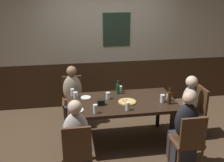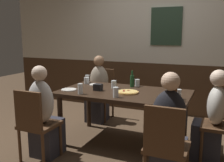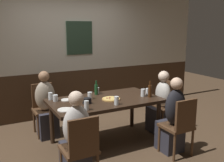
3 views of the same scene
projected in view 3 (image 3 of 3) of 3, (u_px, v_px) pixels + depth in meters
ground_plane at (105, 143)px, 4.21m from camera, size 12.00×12.00×0.00m
wall_back at (70, 54)px, 5.36m from camera, size 6.40×0.13×2.60m
dining_table at (105, 104)px, 4.07m from camera, size 1.73×0.95×0.74m
chair_head_east at (168, 103)px, 4.69m from camera, size 0.40×0.40×0.88m
chair_left_near at (81, 147)px, 2.99m from camera, size 0.40×0.40×0.88m
chair_right_near at (180, 124)px, 3.68m from camera, size 0.40×0.40×0.88m
chair_left_far at (44, 106)px, 4.53m from camera, size 0.40×0.40×0.88m
person_head_east at (160, 106)px, 4.62m from camera, size 0.37×0.34×1.10m
person_left_near at (76, 143)px, 3.13m from camera, size 0.34×0.37×1.14m
person_right_near at (172, 121)px, 3.83m from camera, size 0.34×0.37×1.16m
person_left_far at (46, 109)px, 4.39m from camera, size 0.34×0.37×1.14m
pizza at (111, 99)px, 4.04m from camera, size 0.29×0.29×0.03m
pint_glass_amber at (148, 92)px, 4.28m from camera, size 0.06×0.06×0.12m
tumbler_short at (117, 101)px, 3.76m from camera, size 0.07×0.07×0.13m
pint_glass_stout at (86, 106)px, 3.52m from camera, size 0.06×0.06×0.13m
beer_glass_tall at (51, 97)px, 4.01m from camera, size 0.07×0.07×0.12m
tumbler_water at (97, 90)px, 4.42m from camera, size 0.07×0.07×0.10m
beer_glass_half at (55, 99)px, 3.94m from camera, size 0.08×0.08×0.10m
pint_glass_pale at (90, 96)px, 4.06m from camera, size 0.07×0.07×0.11m
highball_clear at (143, 93)px, 4.21m from camera, size 0.07×0.07×0.13m
beer_bottle_green at (96, 89)px, 4.32m from camera, size 0.06×0.06×0.24m
beer_bottle_brown at (150, 91)px, 4.17m from camera, size 0.06×0.06×0.27m
plate_white_large at (65, 110)px, 3.53m from camera, size 0.21×0.21×0.01m
plate_white_small at (66, 100)px, 4.00m from camera, size 0.17×0.17×0.01m
condiment_caddy at (87, 101)px, 3.81m from camera, size 0.11×0.09×0.09m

